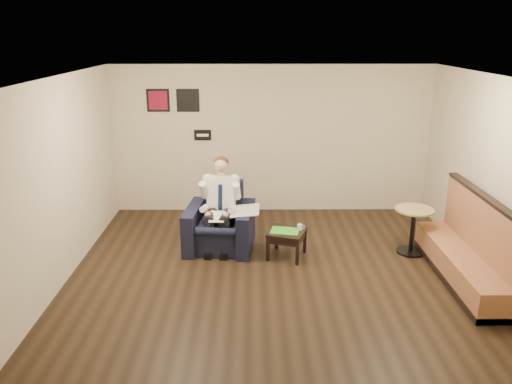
{
  "coord_description": "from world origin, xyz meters",
  "views": [
    {
      "loc": [
        -0.37,
        -6.29,
        3.37
      ],
      "look_at": [
        -0.31,
        1.2,
        0.95
      ],
      "focal_mm": 35.0,
      "sensor_mm": 36.0,
      "label": 1
    }
  ],
  "objects_px": {
    "banquette": "(465,239)",
    "coffee_mug": "(300,227)",
    "seated_man": "(218,210)",
    "green_folder": "(285,231)",
    "side_table": "(287,244)",
    "smartphone": "(293,228)",
    "cafe_table": "(412,231)",
    "armchair": "(220,218)"
  },
  "relations": [
    {
      "from": "smartphone",
      "to": "cafe_table",
      "type": "xyz_separation_m",
      "value": [
        1.89,
        0.0,
        -0.06
      ]
    },
    {
      "from": "seated_man",
      "to": "coffee_mug",
      "type": "xyz_separation_m",
      "value": [
        1.27,
        -0.18,
        -0.22
      ]
    },
    {
      "from": "seated_man",
      "to": "smartphone",
      "type": "distance_m",
      "value": 1.2
    },
    {
      "from": "coffee_mug",
      "to": "banquette",
      "type": "xyz_separation_m",
      "value": [
        2.22,
        -0.81,
        0.13
      ]
    },
    {
      "from": "seated_man",
      "to": "cafe_table",
      "type": "relative_size",
      "value": 1.88
    },
    {
      "from": "green_folder",
      "to": "coffee_mug",
      "type": "height_order",
      "value": "coffee_mug"
    },
    {
      "from": "banquette",
      "to": "green_folder",
      "type": "bearing_deg",
      "value": 162.93
    },
    {
      "from": "seated_man",
      "to": "smartphone",
      "type": "height_order",
      "value": "seated_man"
    },
    {
      "from": "seated_man",
      "to": "armchair",
      "type": "bearing_deg",
      "value": 90.0
    },
    {
      "from": "seated_man",
      "to": "side_table",
      "type": "bearing_deg",
      "value": -6.34
    },
    {
      "from": "seated_man",
      "to": "cafe_table",
      "type": "height_order",
      "value": "seated_man"
    },
    {
      "from": "seated_man",
      "to": "side_table",
      "type": "height_order",
      "value": "seated_man"
    },
    {
      "from": "armchair",
      "to": "cafe_table",
      "type": "bearing_deg",
      "value": 1.38
    },
    {
      "from": "side_table",
      "to": "banquette",
      "type": "relative_size",
      "value": 0.22
    },
    {
      "from": "green_folder",
      "to": "smartphone",
      "type": "bearing_deg",
      "value": 46.43
    },
    {
      "from": "armchair",
      "to": "cafe_table",
      "type": "distance_m",
      "value": 3.06
    },
    {
      "from": "armchair",
      "to": "cafe_table",
      "type": "relative_size",
      "value": 1.41
    },
    {
      "from": "side_table",
      "to": "green_folder",
      "type": "distance_m",
      "value": 0.22
    },
    {
      "from": "cafe_table",
      "to": "banquette",
      "type": "bearing_deg",
      "value": -63.98
    },
    {
      "from": "seated_man",
      "to": "green_folder",
      "type": "relative_size",
      "value": 3.24
    },
    {
      "from": "smartphone",
      "to": "seated_man",
      "type": "bearing_deg",
      "value": -155.36
    },
    {
      "from": "armchair",
      "to": "seated_man",
      "type": "xyz_separation_m",
      "value": [
        -0.01,
        -0.13,
        0.19
      ]
    },
    {
      "from": "armchair",
      "to": "coffee_mug",
      "type": "xyz_separation_m",
      "value": [
        1.26,
        -0.31,
        -0.03
      ]
    },
    {
      "from": "seated_man",
      "to": "side_table",
      "type": "distance_m",
      "value": 1.2
    },
    {
      "from": "cafe_table",
      "to": "green_folder",
      "type": "bearing_deg",
      "value": -176.1
    },
    {
      "from": "seated_man",
      "to": "green_folder",
      "type": "distance_m",
      "value": 1.1
    },
    {
      "from": "side_table",
      "to": "green_folder",
      "type": "relative_size",
      "value": 1.22
    },
    {
      "from": "green_folder",
      "to": "side_table",
      "type": "bearing_deg",
      "value": 14.08
    },
    {
      "from": "banquette",
      "to": "smartphone",
      "type": "bearing_deg",
      "value": 159.06
    },
    {
      "from": "cafe_table",
      "to": "coffee_mug",
      "type": "bearing_deg",
      "value": -177.47
    },
    {
      "from": "armchair",
      "to": "coffee_mug",
      "type": "distance_m",
      "value": 1.3
    },
    {
      "from": "green_folder",
      "to": "banquette",
      "type": "relative_size",
      "value": 0.18
    },
    {
      "from": "side_table",
      "to": "cafe_table",
      "type": "relative_size",
      "value": 0.71
    },
    {
      "from": "green_folder",
      "to": "seated_man",
      "type": "bearing_deg",
      "value": 167.11
    },
    {
      "from": "armchair",
      "to": "green_folder",
      "type": "height_order",
      "value": "armchair"
    },
    {
      "from": "armchair",
      "to": "banquette",
      "type": "distance_m",
      "value": 3.66
    },
    {
      "from": "seated_man",
      "to": "banquette",
      "type": "height_order",
      "value": "seated_man"
    },
    {
      "from": "banquette",
      "to": "coffee_mug",
      "type": "bearing_deg",
      "value": 159.91
    },
    {
      "from": "side_table",
      "to": "cafe_table",
      "type": "height_order",
      "value": "cafe_table"
    },
    {
      "from": "coffee_mug",
      "to": "armchair",
      "type": "bearing_deg",
      "value": 166.12
    },
    {
      "from": "coffee_mug",
      "to": "banquette",
      "type": "distance_m",
      "value": 2.37
    },
    {
      "from": "armchair",
      "to": "green_folder",
      "type": "distance_m",
      "value": 1.09
    }
  ]
}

